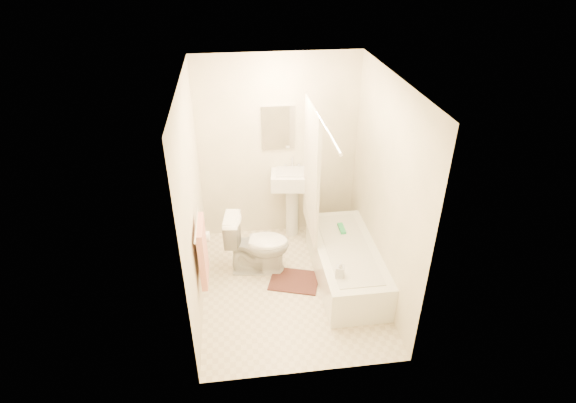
{
  "coord_description": "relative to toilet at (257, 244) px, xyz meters",
  "views": [
    {
      "loc": [
        -0.55,
        -3.95,
        3.51
      ],
      "look_at": [
        0.0,
        0.25,
        1.0
      ],
      "focal_mm": 28.0,
      "sensor_mm": 36.0,
      "label": 1
    }
  ],
  "objects": [
    {
      "name": "wall_right",
      "position": [
        1.35,
        -0.36,
        0.83
      ],
      "size": [
        0.02,
        2.4,
        2.4
      ],
      "primitive_type": "cube",
      "color": "beige",
      "rests_on": "ground"
    },
    {
      "name": "sink",
      "position": [
        0.51,
        0.7,
        0.15
      ],
      "size": [
        0.58,
        0.49,
        1.04
      ],
      "primitive_type": null,
      "rotation": [
        0.0,
        0.0,
        -0.13
      ],
      "color": "white",
      "rests_on": "floor"
    },
    {
      "name": "shower_curtain",
      "position": [
        0.65,
        0.14,
        0.85
      ],
      "size": [
        0.04,
        0.8,
        1.55
      ],
      "primitive_type": "cube",
      "color": "silver",
      "rests_on": "curtain_rod"
    },
    {
      "name": "toilet",
      "position": [
        0.0,
        0.0,
        0.0
      ],
      "size": [
        0.81,
        0.52,
        0.74
      ],
      "primitive_type": "imported",
      "rotation": [
        0.0,
        0.0,
        1.44
      ],
      "color": "white",
      "rests_on": "floor"
    },
    {
      "name": "wall_left",
      "position": [
        -0.65,
        -0.36,
        0.83
      ],
      "size": [
        0.02,
        2.4,
        2.4
      ],
      "primitive_type": "cube",
      "color": "beige",
      "rests_on": "ground"
    },
    {
      "name": "towel",
      "position": [
        -0.58,
        -0.61,
        0.41
      ],
      "size": [
        0.06,
        0.45,
        0.66
      ],
      "primitive_type": "cube",
      "color": "#CC7266",
      "rests_on": "towel_bar"
    },
    {
      "name": "bath_mat",
      "position": [
        0.4,
        -0.29,
        -0.36
      ],
      "size": [
        0.66,
        0.57,
        0.02
      ],
      "primitive_type": "cube",
      "rotation": [
        0.0,
        0.0,
        -0.3
      ],
      "color": "#50231C",
      "rests_on": "floor"
    },
    {
      "name": "scrub_brush",
      "position": [
        1.03,
        0.07,
        0.09
      ],
      "size": [
        0.06,
        0.21,
        0.04
      ],
      "primitive_type": "cube",
      "rotation": [
        0.0,
        0.0,
        -0.0
      ],
      "color": "#2DAF5D",
      "rests_on": "bathtub"
    },
    {
      "name": "wall_back",
      "position": [
        0.35,
        0.84,
        0.83
      ],
      "size": [
        2.0,
        0.02,
        2.4
      ],
      "primitive_type": "cube",
      "color": "beige",
      "rests_on": "ground"
    },
    {
      "name": "mirror",
      "position": [
        0.35,
        0.82,
        1.13
      ],
      "size": [
        0.4,
        0.03,
        0.55
      ],
      "primitive_type": "cube",
      "color": "white",
      "rests_on": "wall_back"
    },
    {
      "name": "ceiling",
      "position": [
        0.35,
        -0.36,
        2.03
      ],
      "size": [
        2.4,
        2.4,
        0.0
      ],
      "primitive_type": "plane",
      "color": "white",
      "rests_on": "ground"
    },
    {
      "name": "curtain_rod",
      "position": [
        0.65,
        -0.26,
        1.63
      ],
      "size": [
        0.03,
        1.7,
        0.03
      ],
      "primitive_type": "cylinder",
      "rotation": [
        1.57,
        0.0,
        0.0
      ],
      "color": "silver",
      "rests_on": "wall_back"
    },
    {
      "name": "soap_bottle",
      "position": [
        0.81,
        -0.77,
        0.16
      ],
      "size": [
        0.11,
        0.11,
        0.19
      ],
      "primitive_type": "imported",
      "rotation": [
        0.0,
        0.0,
        -0.34
      ],
      "color": "white",
      "rests_on": "bathtub"
    },
    {
      "name": "toilet_paper",
      "position": [
        -0.58,
        -0.24,
        0.33
      ],
      "size": [
        0.11,
        0.12,
        0.12
      ],
      "primitive_type": "cylinder",
      "rotation": [
        0.0,
        1.57,
        0.0
      ],
      "color": "white",
      "rests_on": "wall_left"
    },
    {
      "name": "towel_bar",
      "position": [
        -0.61,
        -0.61,
        0.73
      ],
      "size": [
        0.02,
        0.6,
        0.02
      ],
      "primitive_type": "cylinder",
      "rotation": [
        1.57,
        0.0,
        0.0
      ],
      "color": "silver",
      "rests_on": "wall_left"
    },
    {
      "name": "bathtub",
      "position": [
        1.01,
        -0.29,
        -0.15
      ],
      "size": [
        0.68,
        1.56,
        0.44
      ],
      "primitive_type": null,
      "color": "white",
      "rests_on": "floor"
    },
    {
      "name": "floor",
      "position": [
        0.35,
        -0.36,
        -0.37
      ],
      "size": [
        2.4,
        2.4,
        0.0
      ],
      "primitive_type": "plane",
      "color": "beige",
      "rests_on": "ground"
    }
  ]
}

